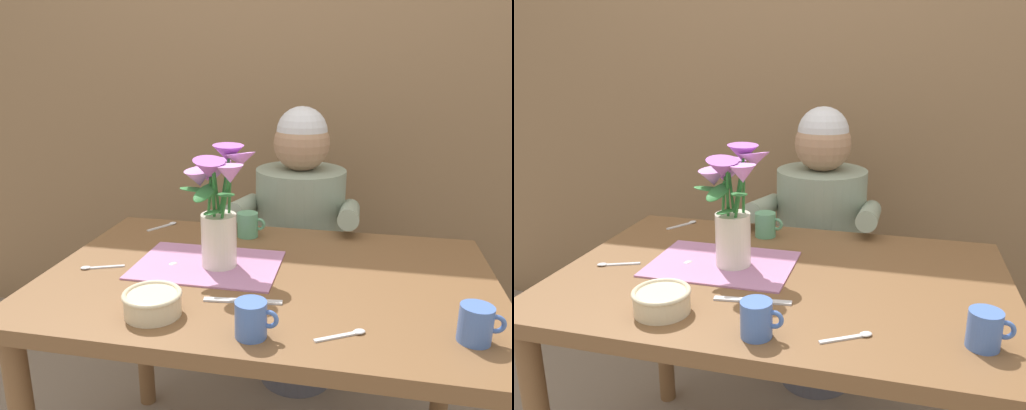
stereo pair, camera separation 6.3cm
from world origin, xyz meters
The scene contains 14 objects.
wood_panel_backdrop centered at (0.00, 1.05, 1.25)m, with size 4.00×0.10×2.50m, color brown.
dining_table centered at (0.00, 0.00, 0.64)m, with size 1.20×0.80×0.74m.
seated_person centered at (0.01, 0.62, 0.56)m, with size 0.45×0.47×1.14m.
striped_placemat centered at (-0.18, 0.03, 0.74)m, with size 0.40×0.28×0.01m, color #B275A3.
flower_vase centered at (-0.14, 0.03, 0.93)m, with size 0.22×0.22×0.34m.
ceramic_bowl centered at (-0.22, -0.27, 0.77)m, with size 0.14×0.14×0.06m.
dinner_knife centered at (-0.03, -0.17, 0.74)m, with size 0.19×0.02×0.01m, color silver.
tea_cup centered at (0.48, -0.24, 0.78)m, with size 0.09×0.07×0.08m.
coffee_cup centered at (-0.12, 0.29, 0.78)m, with size 0.09×0.07×0.08m.
ceramic_mug centered at (0.02, -0.31, 0.78)m, with size 0.09×0.07×0.08m.
spoon_0 centered at (0.22, -0.27, 0.74)m, with size 0.11×0.07×0.01m.
spoon_1 centered at (-0.48, -0.06, 0.74)m, with size 0.12×0.06×0.01m.
spoon_2 centered at (-0.42, 0.33, 0.74)m, with size 0.08×0.11×0.01m.
spoon_3 centered at (-0.29, -0.01, 0.74)m, with size 0.08×0.11×0.01m.
Camera 1 is at (0.23, -1.23, 1.30)m, focal length 35.32 mm.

